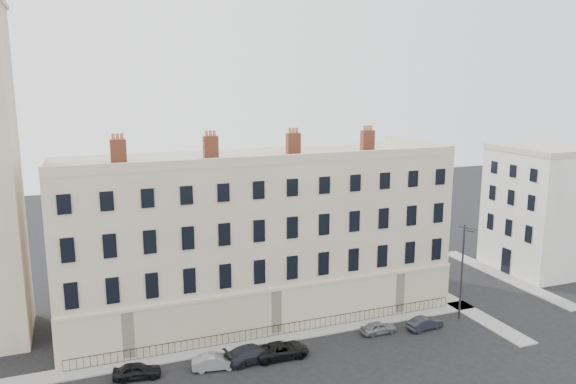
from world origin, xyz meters
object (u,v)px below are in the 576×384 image
(car_e, at_px, (378,328))
(car_f, at_px, (425,323))
(car_a, at_px, (137,371))
(car_c, at_px, (253,353))
(car_d, at_px, (281,350))
(car_b, at_px, (215,362))
(streetlamp, at_px, (463,268))

(car_e, xyz_separation_m, car_f, (4.33, -0.73, 0.02))
(car_a, relative_size, car_e, 1.11)
(car_a, distance_m, car_e, 20.68)
(car_a, distance_m, car_c, 8.89)
(car_d, bearing_deg, car_b, 89.99)
(car_e, bearing_deg, car_f, -99.25)
(car_b, distance_m, car_d, 5.42)
(car_c, height_order, car_f, car_c)
(car_d, xyz_separation_m, car_e, (9.49, 0.95, -0.08))
(car_d, relative_size, car_f, 1.32)
(car_c, xyz_separation_m, car_d, (2.33, -0.21, -0.05))
(car_a, relative_size, car_f, 1.04)
(car_a, relative_size, streetlamp, 0.39)
(car_b, height_order, car_e, car_b)
(car_b, bearing_deg, car_f, -80.17)
(car_b, height_order, car_f, car_b)
(car_f, bearing_deg, car_b, 84.11)
(car_a, xyz_separation_m, car_d, (11.20, -0.87, 0.02))
(car_c, height_order, car_d, car_c)
(car_d, distance_m, car_f, 13.82)
(car_e, bearing_deg, car_a, 90.50)
(car_c, height_order, car_e, car_c)
(car_c, relative_size, car_e, 1.45)
(car_a, relative_size, car_d, 0.78)
(car_e, xyz_separation_m, streetlamp, (8.57, -0.15, 4.51))
(car_b, relative_size, car_c, 0.77)
(car_a, bearing_deg, streetlamp, -81.71)
(car_a, bearing_deg, car_d, -86.01)
(car_b, xyz_separation_m, car_c, (3.08, 0.09, 0.08))
(car_f, bearing_deg, car_d, 84.71)
(car_d, distance_m, car_e, 9.53)
(car_f, bearing_deg, car_c, 83.85)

